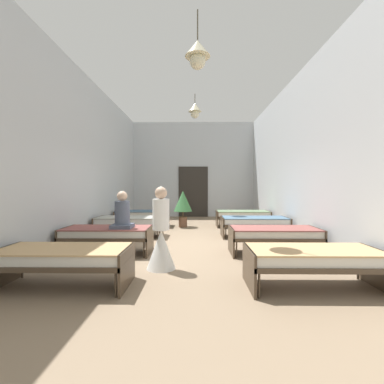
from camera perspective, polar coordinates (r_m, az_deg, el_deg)
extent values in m
cube|color=#8C755B|center=(6.82, -0.19, -11.64)|extent=(6.34, 12.42, 0.10)
cube|color=silver|center=(12.68, 0.27, 4.89)|extent=(6.14, 0.20, 4.52)
cube|color=silver|center=(7.36, -24.19, 7.29)|extent=(0.20, 11.82, 4.52)
cube|color=silver|center=(7.27, 24.14, 7.37)|extent=(0.20, 11.82, 4.52)
cube|color=#2D2823|center=(12.54, 0.26, 0.08)|extent=(1.40, 0.06, 2.40)
cylinder|color=brown|center=(5.35, 1.23, 32.67)|extent=(0.02, 0.02, 0.51)
cone|color=beige|center=(5.15, 1.22, 28.82)|extent=(0.44, 0.44, 0.28)
sphere|color=beige|center=(5.06, 1.22, 26.60)|extent=(0.28, 0.28, 0.28)
cylinder|color=brown|center=(9.18, 0.64, 19.73)|extent=(0.02, 0.02, 0.29)
cone|color=beige|center=(9.09, 0.64, 17.96)|extent=(0.44, 0.44, 0.28)
sphere|color=beige|center=(9.03, 0.64, 16.62)|extent=(0.28, 0.28, 0.28)
cylinder|color=#473828|center=(5.18, -33.05, -13.58)|extent=(0.03, 0.03, 0.34)
cylinder|color=#473828|center=(3.83, -16.30, -18.81)|extent=(0.03, 0.03, 0.34)
cylinder|color=#473828|center=(4.49, -13.49, -15.74)|extent=(0.03, 0.03, 0.34)
cube|color=#473828|center=(4.40, -26.08, -13.41)|extent=(1.90, 0.84, 0.07)
cube|color=#473828|center=(4.90, -36.08, -13.06)|extent=(0.04, 0.84, 0.57)
cube|color=#473828|center=(4.10, -13.94, -15.68)|extent=(0.04, 0.84, 0.57)
cube|color=silver|center=(4.38, -26.10, -12.08)|extent=(1.82, 0.78, 0.14)
cube|color=tan|center=(4.36, -26.11, -11.03)|extent=(1.86, 0.82, 0.02)
cylinder|color=#473828|center=(3.77, 14.41, -19.11)|extent=(0.03, 0.03, 0.34)
cylinder|color=#473828|center=(4.44, 12.13, -15.92)|extent=(0.03, 0.03, 0.34)
cylinder|color=#473828|center=(5.06, 32.44, -13.92)|extent=(0.03, 0.03, 0.34)
cube|color=#473828|center=(4.31, 24.90, -13.72)|extent=(1.90, 0.84, 0.07)
cube|color=#473828|center=(4.05, 12.32, -15.88)|extent=(0.04, 0.84, 0.57)
cube|color=#473828|center=(4.78, 35.42, -13.44)|extent=(0.04, 0.84, 0.57)
cube|color=silver|center=(4.28, 24.91, -12.36)|extent=(1.82, 0.78, 0.14)
cube|color=tan|center=(4.26, 24.93, -11.29)|extent=(1.86, 0.82, 0.02)
cylinder|color=#473828|center=(6.17, -26.82, -11.10)|extent=(0.03, 0.03, 0.34)
cylinder|color=#473828|center=(6.80, -23.97, -9.91)|extent=(0.03, 0.03, 0.34)
cylinder|color=#473828|center=(5.60, -10.44, -12.26)|extent=(0.03, 0.03, 0.34)
cylinder|color=#473828|center=(6.29, -9.15, -10.73)|extent=(0.03, 0.03, 0.34)
cube|color=#473828|center=(6.11, -17.91, -9.17)|extent=(1.90, 0.84, 0.07)
cube|color=#473828|center=(6.48, -25.82, -9.42)|extent=(0.04, 0.84, 0.57)
cube|color=#473828|center=(5.90, -9.18, -10.37)|extent=(0.04, 0.84, 0.57)
cube|color=silver|center=(6.10, -17.92, -8.20)|extent=(1.82, 0.78, 0.14)
cube|color=#8C4C47|center=(6.08, -17.92, -7.44)|extent=(1.86, 0.82, 0.02)
cylinder|color=#473828|center=(5.56, 9.68, -12.35)|extent=(0.03, 0.03, 0.34)
cylinder|color=#473828|center=(6.25, 8.64, -10.80)|extent=(0.03, 0.03, 0.34)
cylinder|color=#473828|center=(6.07, 26.47, -11.30)|extent=(0.03, 0.03, 0.34)
cylinder|color=#473828|center=(6.71, 23.76, -10.06)|extent=(0.03, 0.03, 0.34)
cube|color=#473828|center=(6.05, 17.43, -9.28)|extent=(1.90, 0.84, 0.07)
cube|color=#473828|center=(5.87, 8.54, -10.43)|extent=(0.04, 0.84, 0.57)
cube|color=#473828|center=(6.39, 25.55, -9.58)|extent=(0.04, 0.84, 0.57)
cube|color=silver|center=(6.03, 17.43, -8.30)|extent=(1.82, 0.78, 0.14)
cube|color=#8C4C47|center=(6.02, 17.44, -7.53)|extent=(1.86, 0.82, 0.02)
cylinder|color=#473828|center=(7.87, -20.33, -8.34)|extent=(0.03, 0.03, 0.34)
cylinder|color=#473828|center=(8.54, -18.58, -7.57)|extent=(0.03, 0.03, 0.34)
cylinder|color=#473828|center=(7.43, -7.56, -8.84)|extent=(0.03, 0.03, 0.34)
cylinder|color=#473828|center=(8.13, -6.82, -7.95)|extent=(0.03, 0.03, 0.34)
cube|color=#473828|center=(7.91, -13.47, -6.73)|extent=(1.90, 0.84, 0.07)
cube|color=#473828|center=(8.20, -19.82, -7.11)|extent=(0.04, 0.84, 0.57)
cube|color=#473828|center=(7.75, -6.73, -7.53)|extent=(0.04, 0.84, 0.57)
cube|color=white|center=(7.90, -13.47, -5.98)|extent=(1.82, 0.78, 0.14)
cube|color=#9E9E93|center=(7.89, -13.48, -5.39)|extent=(1.86, 0.82, 0.02)
cylinder|color=#473828|center=(7.40, 7.37, -8.88)|extent=(0.03, 0.03, 0.34)
cylinder|color=#473828|center=(8.11, 6.78, -7.98)|extent=(0.03, 0.03, 0.34)
cylinder|color=#473828|center=(7.79, 20.33, -8.44)|extent=(0.03, 0.03, 0.34)
cylinder|color=#473828|center=(8.46, 18.69, -7.64)|extent=(0.03, 0.03, 0.34)
cube|color=#473828|center=(7.86, 13.43, -6.79)|extent=(1.90, 0.84, 0.07)
cube|color=#473828|center=(7.73, 6.62, -7.56)|extent=(0.04, 0.84, 0.57)
cube|color=#473828|center=(8.13, 19.89, -7.19)|extent=(0.04, 0.84, 0.57)
cube|color=white|center=(7.85, 13.43, -6.03)|extent=(1.82, 0.78, 0.14)
cube|color=slate|center=(7.84, 13.44, -5.43)|extent=(1.86, 0.82, 0.02)
cylinder|color=#473828|center=(9.64, -16.24, -6.52)|extent=(0.03, 0.03, 0.34)
cylinder|color=#473828|center=(10.33, -15.07, -5.99)|extent=(0.03, 0.03, 0.34)
cylinder|color=#473828|center=(9.29, -5.85, -6.77)|extent=(0.03, 0.03, 0.34)
cylinder|color=#473828|center=(10.00, -5.37, -6.19)|extent=(0.03, 0.03, 0.34)
cube|color=#473828|center=(9.75, -10.71, -5.19)|extent=(1.90, 0.84, 0.07)
cube|color=#473828|center=(9.99, -15.97, -5.57)|extent=(0.04, 0.84, 0.57)
cube|color=#473828|center=(9.62, -5.25, -5.79)|extent=(0.04, 0.84, 0.57)
cube|color=silver|center=(9.74, -10.71, -4.57)|extent=(1.82, 0.78, 0.14)
cube|color=slate|center=(9.73, -10.72, -4.09)|extent=(1.86, 0.82, 0.02)
cylinder|color=#473828|center=(9.27, 6.01, -6.79)|extent=(0.03, 0.03, 0.34)
cylinder|color=#473828|center=(9.98, 5.63, -6.21)|extent=(0.03, 0.03, 0.34)
cylinder|color=#473828|center=(9.58, 16.50, -6.57)|extent=(0.03, 0.03, 0.34)
cylinder|color=#473828|center=(10.27, 15.41, -6.03)|extent=(0.03, 0.03, 0.34)
cube|color=#473828|center=(9.71, 10.96, -5.22)|extent=(1.90, 0.84, 0.07)
cube|color=#473828|center=(9.60, 5.46, -5.80)|extent=(0.04, 0.84, 0.57)
cube|color=#473828|center=(9.93, 16.28, -5.61)|extent=(0.04, 0.84, 0.57)
cube|color=silver|center=(9.70, 10.96, -4.60)|extent=(1.82, 0.78, 0.14)
cube|color=slate|center=(9.69, 10.97, -4.12)|extent=(1.86, 0.82, 0.02)
cone|color=white|center=(4.82, -6.75, -12.27)|extent=(0.52, 0.52, 0.70)
cylinder|color=white|center=(4.71, -6.77, -4.87)|extent=(0.30, 0.30, 0.55)
sphere|color=beige|center=(4.69, -6.79, -0.19)|extent=(0.22, 0.22, 0.22)
cone|color=white|center=(4.69, -6.79, 0.75)|extent=(0.18, 0.18, 0.10)
cylinder|color=#515B70|center=(5.86, -14.95, -4.77)|extent=(0.32, 0.32, 0.58)
cube|color=#515B70|center=(5.90, -14.93, -7.18)|extent=(0.44, 0.44, 0.08)
sphere|color=beige|center=(5.84, -14.97, -0.86)|extent=(0.22, 0.22, 0.22)
cylinder|color=brown|center=(9.48, -1.99, -6.51)|extent=(0.30, 0.30, 0.37)
cylinder|color=brown|center=(9.44, -1.99, -4.80)|extent=(0.06, 0.06, 0.20)
cone|color=#3D7A42|center=(9.41, -1.99, -1.97)|extent=(0.66, 0.66, 0.73)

